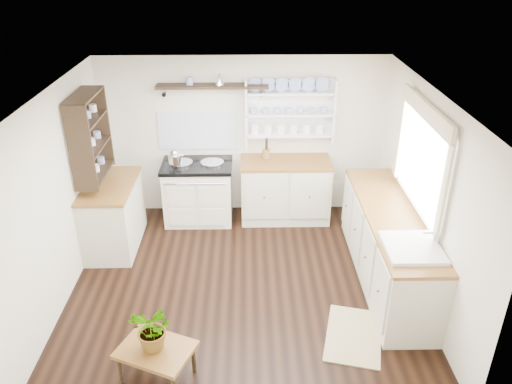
# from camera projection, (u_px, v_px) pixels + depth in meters

# --- Properties ---
(floor) EXTENTS (4.00, 3.80, 0.01)m
(floor) POSITION_uv_depth(u_px,v_px,m) (243.00, 284.00, 5.94)
(floor) COLOR black
(floor) RESTS_ON ground
(wall_back) EXTENTS (4.00, 0.02, 2.30)m
(wall_back) POSITION_uv_depth(u_px,v_px,m) (243.00, 137.00, 7.11)
(wall_back) COLOR silver
(wall_back) RESTS_ON ground
(wall_right) EXTENTS (0.02, 3.80, 2.30)m
(wall_right) POSITION_uv_depth(u_px,v_px,m) (425.00, 197.00, 5.45)
(wall_right) COLOR silver
(wall_right) RESTS_ON ground
(wall_left) EXTENTS (0.02, 3.80, 2.30)m
(wall_left) POSITION_uv_depth(u_px,v_px,m) (57.00, 200.00, 5.39)
(wall_left) COLOR silver
(wall_left) RESTS_ON ground
(ceiling) EXTENTS (4.00, 3.80, 0.01)m
(ceiling) POSITION_uv_depth(u_px,v_px,m) (241.00, 95.00, 4.90)
(ceiling) COLOR white
(ceiling) RESTS_ON wall_back
(window) EXTENTS (0.08, 1.55, 1.22)m
(window) POSITION_uv_depth(u_px,v_px,m) (422.00, 157.00, 5.40)
(window) COLOR white
(window) RESTS_ON wall_right
(aga_cooker) EXTENTS (0.98, 0.68, 0.91)m
(aga_cooker) POSITION_uv_depth(u_px,v_px,m) (198.00, 191.00, 7.13)
(aga_cooker) COLOR #F0E6D0
(aga_cooker) RESTS_ON floor
(back_cabinets) EXTENTS (1.27, 0.63, 0.90)m
(back_cabinets) POSITION_uv_depth(u_px,v_px,m) (285.00, 189.00, 7.17)
(back_cabinets) COLOR beige
(back_cabinets) RESTS_ON floor
(right_cabinets) EXTENTS (0.62, 2.43, 0.90)m
(right_cabinets) POSITION_uv_depth(u_px,v_px,m) (388.00, 245.00, 5.85)
(right_cabinets) COLOR beige
(right_cabinets) RESTS_ON floor
(belfast_sink) EXTENTS (0.55, 0.60, 0.45)m
(belfast_sink) POSITION_uv_depth(u_px,v_px,m) (411.00, 258.00, 5.03)
(belfast_sink) COLOR white
(belfast_sink) RESTS_ON right_cabinets
(left_cabinets) EXTENTS (0.62, 1.13, 0.90)m
(left_cabinets) POSITION_uv_depth(u_px,v_px,m) (113.00, 214.00, 6.51)
(left_cabinets) COLOR beige
(left_cabinets) RESTS_ON floor
(plate_rack) EXTENTS (1.20, 0.22, 0.90)m
(plate_rack) POSITION_uv_depth(u_px,v_px,m) (289.00, 110.00, 6.91)
(plate_rack) COLOR white
(plate_rack) RESTS_ON wall_back
(high_shelf) EXTENTS (1.50, 0.29, 0.16)m
(high_shelf) POSITION_uv_depth(u_px,v_px,m) (212.00, 87.00, 6.65)
(high_shelf) COLOR black
(high_shelf) RESTS_ON wall_back
(left_shelving) EXTENTS (0.28, 0.80, 1.05)m
(left_shelving) POSITION_uv_depth(u_px,v_px,m) (90.00, 136.00, 6.01)
(left_shelving) COLOR black
(left_shelving) RESTS_ON wall_left
(kettle) EXTENTS (0.17, 0.17, 0.21)m
(kettle) POSITION_uv_depth(u_px,v_px,m) (175.00, 157.00, 6.75)
(kettle) COLOR silver
(kettle) RESTS_ON aga_cooker
(utensil_crock) EXTENTS (0.11, 0.11, 0.13)m
(utensil_crock) POSITION_uv_depth(u_px,v_px,m) (266.00, 154.00, 7.00)
(utensil_crock) COLOR olive
(utensil_crock) RESTS_ON back_cabinets
(center_table) EXTENTS (0.79, 0.69, 0.36)m
(center_table) POSITION_uv_depth(u_px,v_px,m) (156.00, 352.00, 4.54)
(center_table) COLOR brown
(center_table) RESTS_ON floor
(potted_plant) EXTENTS (0.52, 0.52, 0.44)m
(potted_plant) POSITION_uv_depth(u_px,v_px,m) (153.00, 330.00, 4.42)
(potted_plant) COLOR #3F7233
(potted_plant) RESTS_ON center_table
(floor_rug) EXTENTS (0.74, 0.96, 0.02)m
(floor_rug) POSITION_uv_depth(u_px,v_px,m) (354.00, 335.00, 5.15)
(floor_rug) COLOR #907E54
(floor_rug) RESTS_ON floor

